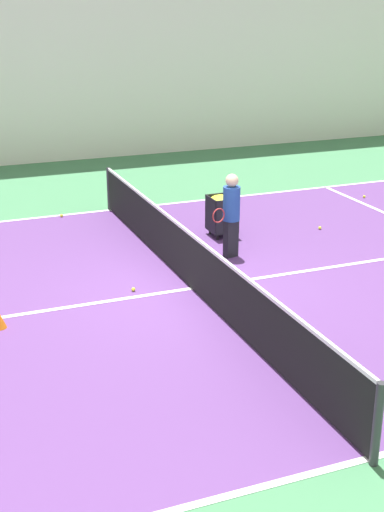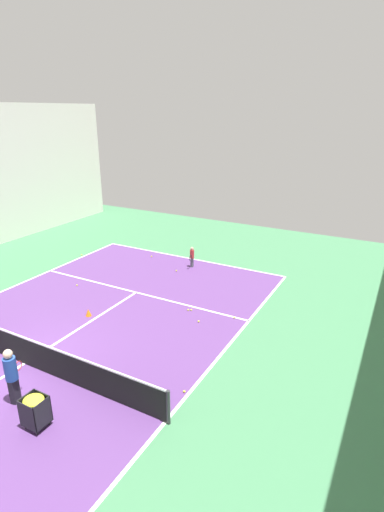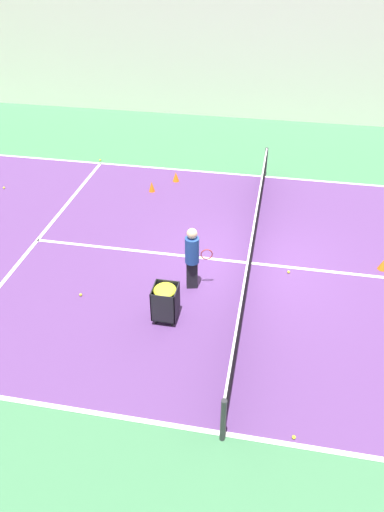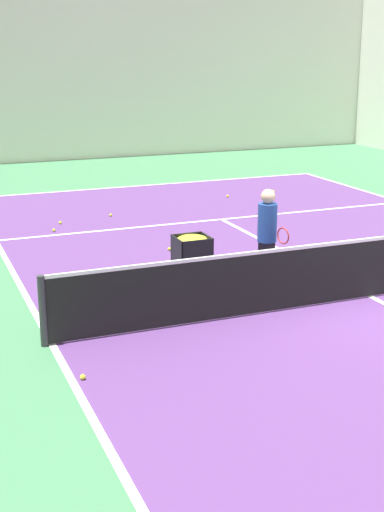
# 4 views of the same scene
# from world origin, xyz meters

# --- Properties ---
(ground_plane) EXTENTS (36.73, 36.73, 0.00)m
(ground_plane) POSITION_xyz_m (0.00, 0.00, 0.00)
(ground_plane) COLOR #3D754C
(court_playing_area) EXTENTS (10.34, 21.25, 0.00)m
(court_playing_area) POSITION_xyz_m (0.00, 0.00, 0.00)
(court_playing_area) COLOR #563370
(court_playing_area) RESTS_ON ground
(line_baseline_far) EXTENTS (10.34, 0.10, 0.00)m
(line_baseline_far) POSITION_xyz_m (0.00, 10.63, 0.01)
(line_baseline_far) COLOR white
(line_baseline_far) RESTS_ON ground
(line_sideline_left) EXTENTS (0.10, 21.25, 0.00)m
(line_sideline_left) POSITION_xyz_m (-5.17, 0.00, 0.01)
(line_sideline_left) COLOR white
(line_sideline_left) RESTS_ON ground
(line_service_far) EXTENTS (10.34, 0.10, 0.00)m
(line_service_far) POSITION_xyz_m (0.00, 5.84, 0.01)
(line_service_far) COLOR white
(line_service_far) RESTS_ON ground
(line_centre_service) EXTENTS (0.10, 11.69, 0.00)m
(line_centre_service) POSITION_xyz_m (0.00, 0.00, 0.01)
(line_centre_service) COLOR white
(line_centre_service) RESTS_ON ground
(hall_enclosure_far) EXTENTS (21.82, 0.15, 7.81)m
(hall_enclosure_far) POSITION_xyz_m (0.00, 16.44, 3.91)
(hall_enclosure_far) COLOR silver
(hall_enclosure_far) RESTS_ON ground
(tennis_net) EXTENTS (10.64, 0.10, 0.99)m
(tennis_net) POSITION_xyz_m (0.00, 0.00, 0.52)
(tennis_net) COLOR #2D2D33
(tennis_net) RESTS_ON ground
(coach_at_net) EXTENTS (0.39, 0.66, 1.63)m
(coach_at_net) POSITION_xyz_m (-1.23, 1.29, 0.93)
(coach_at_net) COLOR black
(coach_at_net) RESTS_ON ground
(ball_cart) EXTENTS (0.57, 0.53, 0.87)m
(ball_cart) POSITION_xyz_m (-2.45, 1.65, 0.61)
(ball_cart) COLOR black
(ball_cart) RESTS_ON ground
(tennis_ball_1) EXTENTS (0.07, 0.07, 0.07)m
(tennis_ball_1) POSITION_xyz_m (-2.07, 3.79, 0.04)
(tennis_ball_1) COLOR yellow
(tennis_ball_1) RESTS_ON ground
(tennis_ball_2) EXTENTS (0.07, 0.07, 0.07)m
(tennis_ball_2) POSITION_xyz_m (1.22, 8.14, 0.04)
(tennis_ball_2) COLOR yellow
(tennis_ball_2) RESTS_ON ground
(tennis_ball_3) EXTENTS (0.07, 0.07, 0.07)m
(tennis_ball_3) POSITION_xyz_m (-5.04, -1.20, 0.04)
(tennis_ball_3) COLOR yellow
(tennis_ball_3) RESTS_ON ground
(tennis_ball_6) EXTENTS (0.07, 0.07, 0.07)m
(tennis_ball_6) POSITION_xyz_m (-2.33, 7.12, 0.04)
(tennis_ball_6) COLOR yellow
(tennis_ball_6) RESTS_ON ground
(tennis_ball_8) EXTENTS (0.07, 0.07, 0.07)m
(tennis_ball_8) POSITION_xyz_m (2.69, 8.26, 0.04)
(tennis_ball_8) COLOR yellow
(tennis_ball_8) RESTS_ON ground
(tennis_ball_9) EXTENTS (0.07, 0.07, 0.07)m
(tennis_ball_9) POSITION_xyz_m (-3.61, 6.81, 0.04)
(tennis_ball_9) COLOR yellow
(tennis_ball_9) RESTS_ON ground
(tennis_ball_15) EXTENTS (0.07, 0.07, 0.07)m
(tennis_ball_15) POSITION_xyz_m (-3.89, 6.17, 0.04)
(tennis_ball_15) COLOR yellow
(tennis_ball_15) RESTS_ON ground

